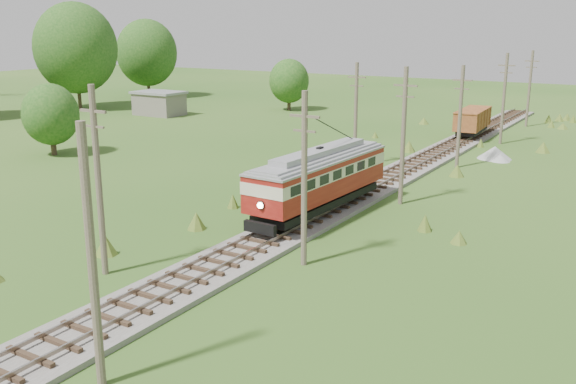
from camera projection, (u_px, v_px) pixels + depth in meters
The scene contains 17 objects.
railbed_main at pixel (374, 185), 46.69m from camera, with size 3.60×96.00×0.57m.
streetcar at pixel (319, 176), 39.13m from camera, with size 3.39×12.41×5.63m.
gondola at pixel (473, 120), 66.72m from camera, with size 2.88×7.58×2.47m.
gravel_pile at pixel (496, 153), 56.58m from camera, with size 3.09×3.27×1.12m.
utility_pole_r_1 at pixel (92, 260), 20.12m from camera, with size 0.30×0.30×8.80m.
utility_pole_r_2 at pixel (304, 178), 30.74m from camera, with size 1.60×0.30×8.60m.
utility_pole_r_3 at pixel (403, 135), 41.47m from camera, with size 1.60×0.30×9.00m.
utility_pole_r_4 at pixel (460, 116), 52.38m from camera, with size 1.60×0.30×8.40m.
utility_pole_r_5 at pixel (504, 98), 62.84m from camera, with size 1.60×0.30×8.90m.
utility_pole_r_6 at pixel (529, 88), 73.70m from camera, with size 1.60×0.30×8.70m.
utility_pole_l_a at pixel (98, 180), 29.52m from camera, with size 1.60×0.30×9.00m.
utility_pole_l_b at pixel (356, 114), 52.83m from camera, with size 1.60×0.30×8.60m.
tree_left_4 at pixel (75, 48), 88.36m from camera, with size 11.34×11.34×14.61m.
tree_left_5 at pixel (147, 53), 102.88m from camera, with size 9.66×9.66×12.44m.
tree_mid_a at pixel (289, 81), 87.90m from camera, with size 5.46×5.46×7.03m.
tree_mid_c at pixel (51, 114), 57.62m from camera, with size 5.04×5.04×6.49m.
shed at pixel (159, 103), 83.84m from camera, with size 6.40×4.40×3.10m.
Camera 1 is at (18.23, -7.93, 11.58)m, focal length 40.00 mm.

